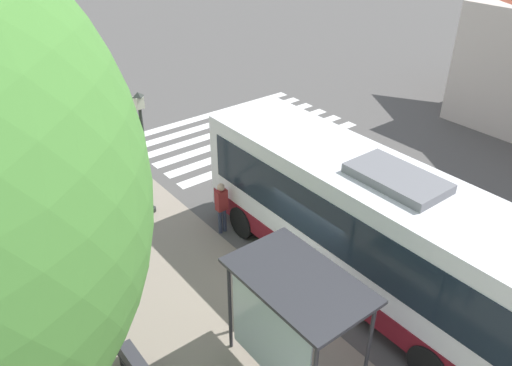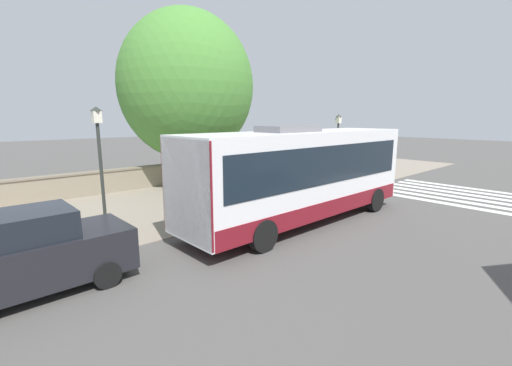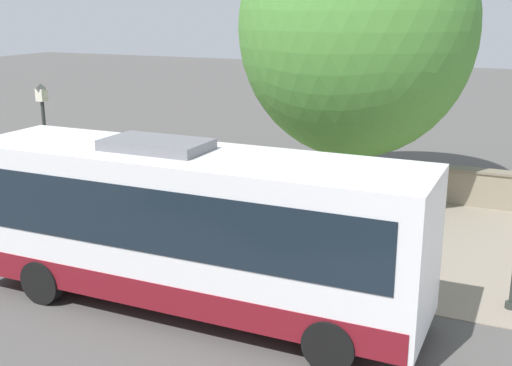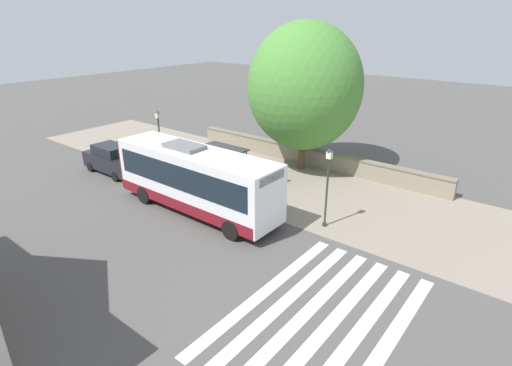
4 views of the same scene
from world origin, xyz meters
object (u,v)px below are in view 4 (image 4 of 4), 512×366
(pedestrian, at_px, (274,204))
(shade_tree, at_px, (305,87))
(bus_shelter, at_px, (224,154))
(parked_car_behind_bus, at_px, (113,159))
(bus, at_px, (196,179))
(bench, at_px, (271,173))
(street_lamp_near, at_px, (328,182))
(street_lamp_far, at_px, (160,136))

(pedestrian, height_order, shade_tree, shade_tree)
(bus_shelter, xyz_separation_m, parked_car_behind_bus, (2.80, -7.78, -1.22))
(bus, xyz_separation_m, parked_car_behind_bus, (-0.60, -8.86, -0.96))
(bench, relative_size, parked_car_behind_bus, 0.42)
(street_lamp_near, xyz_separation_m, street_lamp_far, (0.03, -12.69, 0.09))
(bus, relative_size, parked_car_behind_bus, 2.21)
(bus, distance_m, parked_car_behind_bus, 8.93)
(bus_shelter, bearing_deg, parked_car_behind_bus, -70.21)
(shade_tree, relative_size, parked_car_behind_bus, 2.16)
(bus_shelter, relative_size, shade_tree, 0.30)
(pedestrian, xyz_separation_m, shade_tree, (-7.71, -3.21, 4.68))
(street_lamp_near, bearing_deg, street_lamp_far, -89.85)
(street_lamp_near, distance_m, street_lamp_far, 12.69)
(pedestrian, bearing_deg, shade_tree, -157.41)
(pedestrian, xyz_separation_m, street_lamp_far, (-1.16, -10.37, 1.53))
(pedestrian, distance_m, shade_tree, 9.57)
(pedestrian, xyz_separation_m, street_lamp_near, (-1.20, 2.32, 1.44))
(bus_shelter, xyz_separation_m, street_lamp_near, (0.62, 7.48, 0.29))
(pedestrian, height_order, bench, pedestrian)
(shade_tree, bearing_deg, parked_car_behind_bus, -48.24)
(bench, height_order, street_lamp_far, street_lamp_far)
(bench, relative_size, shade_tree, 0.19)
(street_lamp_near, height_order, street_lamp_far, street_lamp_far)
(bus, xyz_separation_m, street_lamp_near, (-2.77, 6.40, 0.56))
(bus_shelter, height_order, bench, bus_shelter)
(bus, distance_m, shade_tree, 10.07)
(bench, height_order, street_lamp_near, street_lamp_near)
(bench, bearing_deg, street_lamp_near, 60.12)
(pedestrian, height_order, street_lamp_far, street_lamp_far)
(pedestrian, height_order, parked_car_behind_bus, parked_car_behind_bus)
(street_lamp_near, xyz_separation_m, parked_car_behind_bus, (2.18, -15.26, -1.51))
(parked_car_behind_bus, bearing_deg, street_lamp_near, 98.12)
(bus, xyz_separation_m, shade_tree, (-9.28, 0.87, 3.80))
(bus_shelter, relative_size, pedestrian, 1.72)
(bus_shelter, xyz_separation_m, street_lamp_far, (0.66, -5.21, 0.38))
(bus_shelter, bearing_deg, shade_tree, 161.67)
(bench, bearing_deg, bus, -5.00)
(bus_shelter, distance_m, parked_car_behind_bus, 8.36)
(bus, height_order, street_lamp_near, street_lamp_near)
(street_lamp_near, xyz_separation_m, shade_tree, (-6.51, -5.53, 3.24))
(bench, distance_m, street_lamp_far, 7.91)
(street_lamp_far, bearing_deg, shade_tree, 132.41)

